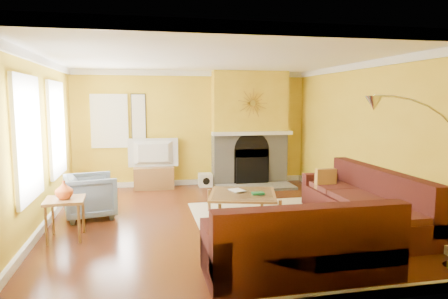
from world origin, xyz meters
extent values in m
cube|color=#602B14|center=(0.00, 0.00, -0.01)|extent=(5.50, 6.00, 0.02)
cube|color=white|center=(0.00, 0.00, 2.71)|extent=(5.50, 6.00, 0.02)
cube|color=gold|center=(0.00, 3.01, 1.35)|extent=(5.50, 0.02, 2.70)
cube|color=gold|center=(0.00, -3.01, 1.35)|extent=(5.50, 0.02, 2.70)
cube|color=gold|center=(-2.76, 0.00, 1.35)|extent=(0.02, 6.00, 2.70)
cube|color=gold|center=(2.76, 0.00, 1.35)|extent=(0.02, 6.00, 2.70)
cube|color=white|center=(-2.72, 1.30, 1.50)|extent=(0.06, 1.22, 1.72)
cube|color=white|center=(-2.72, -0.60, 1.50)|extent=(0.06, 1.22, 1.72)
cube|color=white|center=(-1.90, 2.96, 1.55)|extent=(0.82, 0.06, 1.22)
cube|color=white|center=(-1.25, 2.97, 1.60)|extent=(0.34, 0.04, 1.14)
cube|color=white|center=(1.35, 2.56, 1.25)|extent=(1.92, 0.22, 0.08)
cube|color=gray|center=(1.35, 2.25, 0.03)|extent=(1.80, 0.70, 0.06)
cube|color=beige|center=(0.87, 0.27, 0.01)|extent=(2.40, 1.80, 0.02)
cube|color=olive|center=(-0.94, 2.70, 0.25)|extent=(0.90, 0.41, 0.50)
imported|color=black|center=(-0.94, 2.70, 0.82)|extent=(1.14, 0.18, 0.66)
cube|color=white|center=(0.25, 2.70, 0.15)|extent=(0.31, 0.31, 0.31)
imported|color=slate|center=(-2.08, 0.63, 0.38)|extent=(0.99, 0.97, 0.75)
imported|color=#D8591E|center=(-2.30, -0.44, 0.73)|extent=(0.32, 0.32, 0.26)
imported|color=white|center=(0.32, 0.17, 0.45)|extent=(0.28, 0.33, 0.03)
camera|label=1|loc=(-1.17, -6.43, 2.02)|focal=32.00mm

